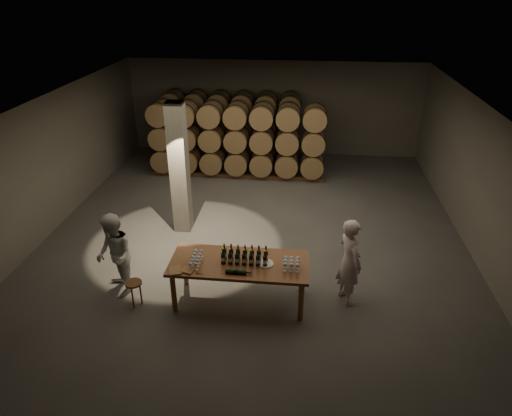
# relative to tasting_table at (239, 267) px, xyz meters

# --- Properties ---
(room) EXTENTS (12.00, 12.00, 12.00)m
(room) POSITION_rel_tasting_table_xyz_m (-1.80, 2.70, 0.80)
(room) COLOR #565350
(room) RESTS_ON ground
(tasting_table) EXTENTS (2.60, 1.10, 0.90)m
(tasting_table) POSITION_rel_tasting_table_xyz_m (0.00, 0.00, 0.00)
(tasting_table) COLOR brown
(tasting_table) RESTS_ON ground
(barrel_stack_back) EXTENTS (4.70, 0.95, 2.31)m
(barrel_stack_back) POSITION_rel_tasting_table_xyz_m (-1.35, 7.70, 0.40)
(barrel_stack_back) COLOR brown
(barrel_stack_back) RESTS_ON ground
(barrel_stack_front) EXTENTS (5.48, 0.95, 2.31)m
(barrel_stack_front) POSITION_rel_tasting_table_xyz_m (-0.96, 6.30, 0.40)
(barrel_stack_front) COLOR brown
(barrel_stack_front) RESTS_ON ground
(bottle_cluster) EXTENTS (0.87, 0.24, 0.34)m
(bottle_cluster) POSITION_rel_tasting_table_xyz_m (0.10, -0.00, 0.22)
(bottle_cluster) COLOR black
(bottle_cluster) RESTS_ON tasting_table
(lying_bottles) EXTENTS (0.48, 0.08, 0.08)m
(lying_bottles) POSITION_rel_tasting_table_xyz_m (0.00, -0.38, 0.15)
(lying_bottles) COLOR black
(lying_bottles) RESTS_ON tasting_table
(glass_cluster_left) EXTENTS (0.19, 0.52, 0.16)m
(glass_cluster_left) POSITION_rel_tasting_table_xyz_m (-0.80, -0.11, 0.22)
(glass_cluster_left) COLOR silver
(glass_cluster_left) RESTS_ON tasting_table
(glass_cluster_right) EXTENTS (0.31, 0.31, 0.18)m
(glass_cluster_right) POSITION_rel_tasting_table_xyz_m (0.97, -0.09, 0.23)
(glass_cluster_right) COLOR silver
(glass_cluster_right) RESTS_ON tasting_table
(plate) EXTENTS (0.30, 0.30, 0.02)m
(plate) POSITION_rel_tasting_table_xyz_m (0.49, -0.00, 0.11)
(plate) COLOR white
(plate) RESTS_ON tasting_table
(notebook_near) EXTENTS (0.27, 0.24, 0.03)m
(notebook_near) POSITION_rel_tasting_table_xyz_m (-0.90, -0.39, 0.12)
(notebook_near) COLOR olive
(notebook_near) RESTS_ON tasting_table
(notebook_corner) EXTENTS (0.30, 0.34, 0.02)m
(notebook_corner) POSITION_rel_tasting_table_xyz_m (-1.11, -0.41, 0.12)
(notebook_corner) COLOR olive
(notebook_corner) RESTS_ON tasting_table
(pen) EXTENTS (0.13, 0.03, 0.01)m
(pen) POSITION_rel_tasting_table_xyz_m (-0.66, -0.45, 0.11)
(pen) COLOR black
(pen) RESTS_ON tasting_table
(stool) EXTENTS (0.32, 0.32, 0.53)m
(stool) POSITION_rel_tasting_table_xyz_m (-1.97, -0.34, -0.36)
(stool) COLOR brown
(stool) RESTS_ON ground
(person_man) EXTENTS (0.67, 0.77, 1.77)m
(person_man) POSITION_rel_tasting_table_xyz_m (2.05, 0.27, 0.09)
(person_man) COLOR #F5D4DD
(person_man) RESTS_ON ground
(person_woman) EXTENTS (1.01, 1.05, 1.71)m
(person_woman) POSITION_rel_tasting_table_xyz_m (-2.44, 0.04, 0.06)
(person_woman) COLOR silver
(person_woman) RESTS_ON ground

